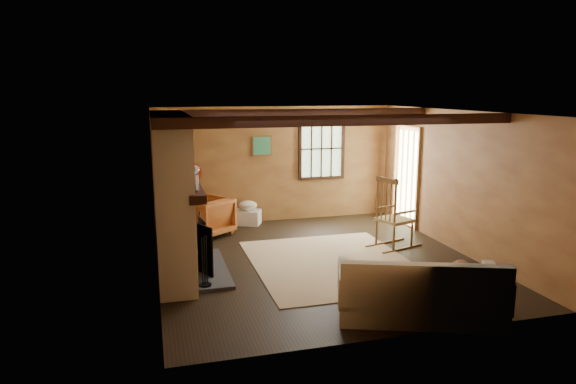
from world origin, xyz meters
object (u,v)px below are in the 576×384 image
object	(u,v)px
rocking_chair	(393,218)
fireplace	(174,202)
laundry_basket	(248,217)
sofa	(420,296)
armchair	(208,217)

from	to	relation	value
rocking_chair	fireplace	bearing A→B (deg)	77.47
rocking_chair	laundry_basket	size ratio (longest dim) A/B	2.54
sofa	laundry_basket	distance (m)	5.06
sofa	armchair	world-z (taller)	sofa
rocking_chair	laundry_basket	distance (m)	3.11
sofa	armchair	size ratio (longest dim) A/B	2.68
rocking_chair	armchair	world-z (taller)	rocking_chair
fireplace	laundry_basket	size ratio (longest dim) A/B	4.80
laundry_basket	armchair	world-z (taller)	armchair
fireplace	rocking_chair	world-z (taller)	fireplace
rocking_chair	armchair	xyz separation A→B (m)	(-3.05, 1.61, -0.17)
fireplace	laundry_basket	world-z (taller)	fireplace
laundry_basket	armchair	xyz separation A→B (m)	(-0.89, -0.59, 0.21)
armchair	laundry_basket	bearing A→B (deg)	178.53
fireplace	rocking_chair	xyz separation A→B (m)	(3.74, 0.35, -0.57)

